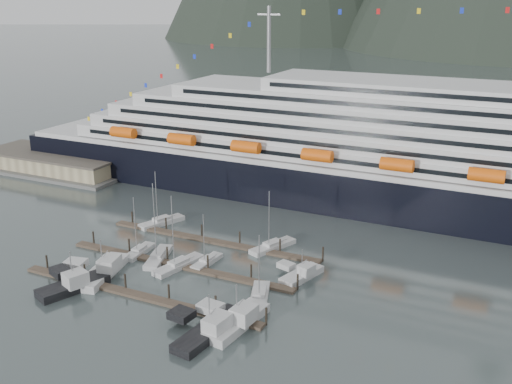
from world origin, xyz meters
The scene contains 18 objects.
ground centered at (0.00, 0.00, 0.00)m, with size 1600.00×1600.00×0.00m, color #414D4C.
cruise_ship centered at (30.03, 54.94, 12.04)m, with size 210.00×30.40×50.30m.
warehouse centered at (-72.00, 42.00, 2.25)m, with size 46.00×20.00×5.80m.
dock_near centered at (-4.93, -9.95, 0.31)m, with size 48.18×2.28×3.20m.
dock_mid centered at (-4.93, 3.05, 0.31)m, with size 48.18×2.28×3.20m.
dock_far centered at (-4.93, 16.05, 0.31)m, with size 48.18×2.28×3.20m.
sailboat_a centered at (-15.02, 4.61, 0.41)m, with size 2.89×8.54×12.50m.
sailboat_b centered at (-10.01, 3.96, 0.45)m, with size 5.71×10.97×16.36m.
sailboat_c centered at (-0.58, 6.43, 0.38)m, with size 2.74×8.22×10.73m.
sailboat_d centered at (-4.55, 2.71, 0.43)m, with size 5.20×11.61×15.06m.
sailboat_e centered at (-20.14, 19.99, 0.42)m, with size 6.71×11.00×13.00m.
sailboat_g centered at (7.82, 18.42, 0.42)m, with size 6.56×11.09×12.98m.
sailboat_h centered at (14.46, -1.75, 0.42)m, with size 5.94×10.06×12.54m.
trawler_a centered at (-15.34, -6.24, 0.98)m, with size 10.99×14.89×7.94m.
trawler_b centered at (-16.33, -12.86, 0.99)m, with size 10.82×13.01×8.10m.
trawler_c centered at (12.23, -14.98, 0.93)m, with size 10.57×14.85×7.42m.
trawler_d centered at (14.88, -11.17, 0.98)m, with size 10.15×13.66×7.95m.
trawler_e centered at (17.89, 8.63, 0.82)m, with size 8.02×10.07×6.18m.
Camera 1 is at (53.14, -83.45, 49.14)m, focal length 42.00 mm.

